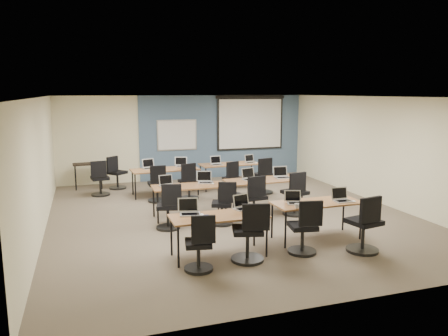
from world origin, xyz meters
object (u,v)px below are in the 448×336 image
object	(u,v)px
task_chair_5	(223,207)
task_chair_11	(264,179)
training_table_back_left	(165,171)
task_chair_6	(255,201)
projector_screen	(250,120)
task_chair_2	(305,231)
task_chair_7	(295,197)
whiteboard	(177,135)
spare_chair_a	(116,175)
laptop_11	(250,161)
training_table_front_left	(219,218)
laptop_0	(189,210)
laptop_6	(249,177)
laptop_8	(149,166)
task_chair_0	(200,248)
task_chair_8	(157,187)
training_table_mid_right	(264,181)
task_chair_9	(189,184)
spare_chair_b	(100,181)
task_chair_1	(250,237)
laptop_1	(243,205)
laptop_4	(166,183)
laptop_7	(282,175)
training_table_front_right	(317,204)
utility_table	(88,167)
laptop_5	(205,180)
laptop_2	(294,200)
training_table_back_right	(230,165)
task_chair_3	(365,229)
training_table_mid_left	(189,188)
laptop_3	(342,198)
task_chair_10	(233,181)
laptop_10	(216,163)

from	to	relation	value
task_chair_5	task_chair_11	xyz separation A→B (m)	(1.97, 2.43, 0.03)
training_table_back_left	task_chair_5	world-z (taller)	task_chair_5
task_chair_6	projector_screen	bearing A→B (deg)	63.08
task_chair_2	task_chair_7	xyz separation A→B (m)	(0.98, 2.26, 0.02)
whiteboard	spare_chair_a	distance (m)	2.39
projector_screen	laptop_11	xyz separation A→B (m)	(-0.65, -1.69, -1.10)
task_chair_2	task_chair_6	bearing A→B (deg)	101.21
training_table_front_left	task_chair_2	xyz separation A→B (m)	(1.46, -0.36, -0.27)
laptop_0	laptop_6	size ratio (longest dim) A/B	0.98
laptop_8	task_chair_0	bearing A→B (deg)	-107.49
task_chair_2	task_chair_8	bearing A→B (deg)	122.53
training_table_mid_right	task_chair_2	bearing A→B (deg)	-101.85
task_chair_9	spare_chair_b	size ratio (longest dim) A/B	1.00
training_table_back_left	task_chair_1	size ratio (longest dim) A/B	1.76
laptop_0	laptop_1	bearing A→B (deg)	13.61
laptop_4	laptop_7	world-z (taller)	laptop_7
task_chair_11	task_chair_0	bearing A→B (deg)	-136.57
laptop_11	task_chair_2	bearing A→B (deg)	-115.17
task_chair_5	laptop_6	world-z (taller)	laptop_6
task_chair_1	whiteboard	bearing A→B (deg)	102.96
training_table_front_right	laptop_8	distance (m)	5.34
laptop_8	utility_table	distance (m)	2.07
whiteboard	task_chair_0	world-z (taller)	whiteboard
laptop_5	laptop_7	size ratio (longest dim) A/B	0.96
task_chair_2	spare_chair_b	distance (m)	6.47
laptop_2	task_chair_5	bearing A→B (deg)	144.46
task_chair_0	task_chair_6	world-z (taller)	task_chair_6
training_table_back_right	laptop_0	world-z (taller)	laptop_0
task_chair_3	laptop_2	bearing A→B (deg)	121.99
laptop_11	task_chair_8	bearing A→B (deg)	-175.24
training_table_mid_left	task_chair_11	size ratio (longest dim) A/B	1.62
laptop_11	spare_chair_a	bearing A→B (deg)	152.86
laptop_3	laptop_5	world-z (taller)	laptop_5
training_table_front_left	task_chair_11	distance (m)	4.88
projector_screen	task_chair_11	world-z (taller)	projector_screen
laptop_1	laptop_3	world-z (taller)	laptop_3
training_table_back_left	task_chair_3	xyz separation A→B (m)	(2.55, -5.43, -0.25)
training_table_mid_left	utility_table	size ratio (longest dim) A/B	1.99
projector_screen	task_chair_6	bearing A→B (deg)	-110.18
task_chair_9	task_chair_11	size ratio (longest dim) A/B	0.96
utility_table	training_table_back_right	bearing A→B (deg)	-20.10
laptop_7	task_chair_10	distance (m)	1.70
training_table_back_left	laptop_7	distance (m)	3.28
training_table_back_right	laptop_1	bearing A→B (deg)	-108.12
training_table_mid_left	laptop_5	size ratio (longest dim) A/B	4.79
laptop_10	task_chair_10	size ratio (longest dim) A/B	0.33
laptop_10	projector_screen	bearing A→B (deg)	39.33
laptop_5	utility_table	xyz separation A→B (m)	(-2.56, 3.63, -0.15)
task_chair_5	task_chair_7	world-z (taller)	task_chair_7
laptop_4	laptop_10	size ratio (longest dim) A/B	0.99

